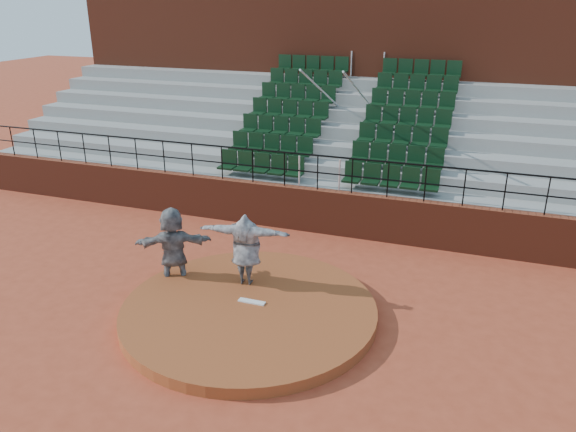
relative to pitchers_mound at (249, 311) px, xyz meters
The scene contains 9 objects.
ground 0.12m from the pitchers_mound, ahead, with size 90.00×90.00×0.00m, color #AE4227.
pitchers_mound is the anchor object (origin of this frame).
pitching_rubber 0.21m from the pitchers_mound, 90.00° to the left, with size 0.60×0.15×0.03m, color white.
boundary_wall 5.03m from the pitchers_mound, 90.00° to the left, with size 24.00×0.30×1.30m, color maroon.
wall_railing 5.35m from the pitchers_mound, 90.00° to the left, with size 24.04×0.05×1.03m.
seating_deck 8.75m from the pitchers_mound, 90.00° to the left, with size 24.00×5.97×4.63m.
press_box_facade 13.06m from the pitchers_mound, 90.00° to the left, with size 24.00×3.00×7.10m, color maroon.
pitcher 1.45m from the pitchers_mound, 116.09° to the left, with size 2.10×0.57×1.71m, color black.
fielder 2.52m from the pitchers_mound, 161.18° to the left, with size 1.80×0.57×1.94m, color black.
Camera 1 is at (4.33, -9.64, 6.46)m, focal length 35.00 mm.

